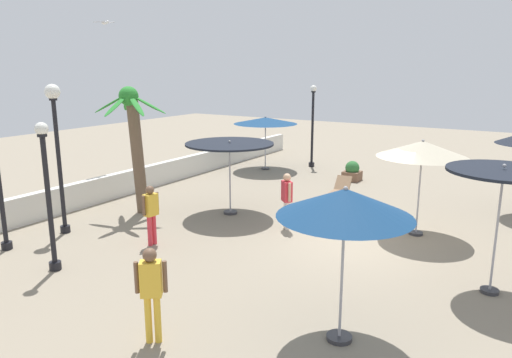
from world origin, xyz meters
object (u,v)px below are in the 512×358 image
(patio_umbrella_4, at_px, (265,121))
(guest_2, at_px, (151,209))
(palm_tree_0, at_px, (135,136))
(lamp_post_3, at_px, (313,122))
(patio_umbrella_5, at_px, (503,177))
(guest_1, at_px, (287,196))
(planter, at_px, (352,172))
(lamp_post_0, at_px, (48,192))
(patio_umbrella_1, at_px, (422,149))
(lamp_post_2, at_px, (57,136))
(patio_umbrella_0, at_px, (345,204))
(guest_0, at_px, (151,286))
(lounge_chair_0, at_px, (337,193))
(patio_umbrella_2, at_px, (230,147))
(seagull_0, at_px, (105,22))

(patio_umbrella_4, relative_size, guest_2, 1.80)
(palm_tree_0, relative_size, lamp_post_3, 1.06)
(patio_umbrella_5, distance_m, guest_1, 6.06)
(patio_umbrella_5, distance_m, planter, 10.78)
(lamp_post_0, bearing_deg, lamp_post_3, 0.15)
(patio_umbrella_1, xyz_separation_m, lamp_post_2, (-5.19, 8.82, 0.36))
(patio_umbrella_0, relative_size, guest_0, 1.60)
(lamp_post_0, xyz_separation_m, lounge_chair_0, (8.94, -3.53, -1.54))
(guest_1, bearing_deg, planter, 4.75)
(patio_umbrella_5, xyz_separation_m, lamp_post_0, (-4.11, 9.00, -0.62))
(planter, bearing_deg, patio_umbrella_0, -160.47)
(patio_umbrella_2, xyz_separation_m, lamp_post_0, (-5.93, 1.00, -0.32))
(patio_umbrella_2, bearing_deg, lounge_chair_0, -40.04)
(patio_umbrella_5, relative_size, seagull_0, 3.09)
(lamp_post_3, bearing_deg, guest_1, -159.41)
(lamp_post_2, bearing_deg, palm_tree_0, -10.99)
(lounge_chair_0, distance_m, guest_0, 10.06)
(lamp_post_2, bearing_deg, patio_umbrella_5, -78.51)
(seagull_0, bearing_deg, patio_umbrella_4, -27.04)
(patio_umbrella_0, bearing_deg, lamp_post_0, 95.75)
(lamp_post_2, bearing_deg, lamp_post_3, -9.22)
(patio_umbrella_1, bearing_deg, guest_2, 127.80)
(guest_2, xyz_separation_m, planter, (10.15, -1.91, -0.62))
(patio_umbrella_1, xyz_separation_m, palm_tree_0, (-2.70, 8.33, 0.10))
(patio_umbrella_1, distance_m, lounge_chair_0, 4.29)
(patio_umbrella_4, height_order, planter, patio_umbrella_4)
(patio_umbrella_4, bearing_deg, seagull_0, 152.96)
(patio_umbrella_2, height_order, lounge_chair_0, patio_umbrella_2)
(patio_umbrella_4, distance_m, guest_2, 10.59)
(patio_umbrella_0, relative_size, seagull_0, 3.08)
(guest_0, bearing_deg, patio_umbrella_2, 24.48)
(patio_umbrella_4, distance_m, lamp_post_2, 10.83)
(patio_umbrella_0, height_order, patio_umbrella_4, patio_umbrella_0)
(guest_0, bearing_deg, planter, 6.13)
(patio_umbrella_4, relative_size, seagull_0, 3.25)
(patio_umbrella_1, distance_m, patio_umbrella_5, 3.71)
(guest_0, xyz_separation_m, guest_1, (6.60, 0.88, -0.04))
(guest_0, bearing_deg, lamp_post_0, 75.58)
(guest_1, distance_m, planter, 7.13)
(lamp_post_0, bearing_deg, patio_umbrella_0, -84.25)
(patio_umbrella_0, height_order, guest_1, patio_umbrella_0)
(patio_umbrella_0, xyz_separation_m, lamp_post_2, (1.16, 9.02, 0.34))
(patio_umbrella_5, bearing_deg, palm_tree_0, 88.72)
(patio_umbrella_0, bearing_deg, guest_0, 122.80)
(guest_1, bearing_deg, patio_umbrella_5, -103.96)
(palm_tree_0, xyz_separation_m, lamp_post_0, (-4.35, -1.59, -0.67))
(lamp_post_0, bearing_deg, guest_1, -30.88)
(lamp_post_0, distance_m, guest_0, 4.41)
(guest_1, xyz_separation_m, seagull_0, (0.82, 8.16, 5.32))
(guest_0, bearing_deg, guest_2, 43.73)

